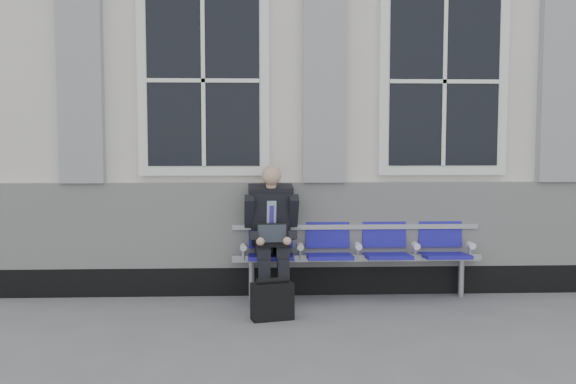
{
  "coord_description": "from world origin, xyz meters",
  "views": [
    {
      "loc": [
        -1.56,
        -5.25,
        1.63
      ],
      "look_at": [
        -1.3,
        0.9,
        1.14
      ],
      "focal_mm": 40.0,
      "sensor_mm": 36.0,
      "label": 1
    }
  ],
  "objects": [
    {
      "name": "ground",
      "position": [
        0.0,
        0.0,
        0.0
      ],
      "size": [
        70.0,
        70.0,
        0.0
      ],
      "primitive_type": "plane",
      "color": "slate",
      "rests_on": "ground"
    },
    {
      "name": "station_building",
      "position": [
        -0.02,
        3.47,
        2.22
      ],
      "size": [
        14.4,
        4.4,
        4.49
      ],
      "color": "silver",
      "rests_on": "ground"
    },
    {
      "name": "bench",
      "position": [
        -0.56,
        1.32,
        0.55
      ],
      "size": [
        2.6,
        0.47,
        0.91
      ],
      "color": "#9EA0A3",
      "rests_on": "ground"
    },
    {
      "name": "businessman",
      "position": [
        -1.46,
        1.19,
        0.75
      ],
      "size": [
        0.56,
        0.75,
        1.39
      ],
      "color": "black",
      "rests_on": "ground"
    },
    {
      "name": "briefcase",
      "position": [
        -1.46,
        0.5,
        0.18
      ],
      "size": [
        0.41,
        0.25,
        0.39
      ],
      "color": "black",
      "rests_on": "ground"
    }
  ]
}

